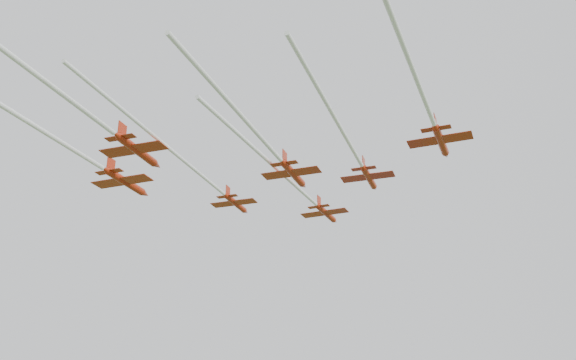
% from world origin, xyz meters
% --- Properties ---
extents(jet_lead, '(12.75, 49.03, 2.46)m').
position_xyz_m(jet_lead, '(-3.12, 0.20, 61.57)').
color(jet_lead, '#AF270F').
extents(jet_row2_left, '(9.89, 51.68, 2.36)m').
position_xyz_m(jet_row2_left, '(-17.10, -7.43, 62.25)').
color(jet_row2_left, '#AF270F').
extents(jet_row2_right, '(9.02, 45.87, 2.49)m').
position_xyz_m(jet_row2_right, '(6.53, -9.78, 62.96)').
color(jet_row2_right, '#AF270F').
extents(jet_row3_left, '(11.40, 47.39, 2.92)m').
position_xyz_m(jet_row3_left, '(-31.20, -16.84, 62.30)').
color(jet_row3_left, '#AF270F').
extents(jet_row3_mid, '(9.42, 42.52, 2.58)m').
position_xyz_m(jet_row3_mid, '(-3.74, -17.34, 60.75)').
color(jet_row3_mid, '#AF270F').
extents(jet_row3_right, '(11.83, 50.03, 2.55)m').
position_xyz_m(jet_row3_right, '(16.61, -24.87, 61.78)').
color(jet_row3_right, '#AF270F').
extents(jet_row4_left, '(12.15, 64.93, 2.79)m').
position_xyz_m(jet_row4_left, '(-24.07, -36.67, 61.25)').
color(jet_row4_left, '#AF270F').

